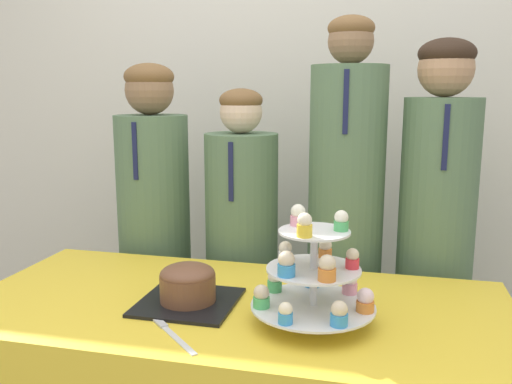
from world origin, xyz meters
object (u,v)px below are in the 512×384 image
(round_cake, at_px, (188,286))
(student_1, at_px, (242,271))
(student_0, at_px, (155,251))
(student_3, at_px, (434,260))
(student_2, at_px, (344,247))
(cake_knife, at_px, (166,329))
(cupcake_stand, at_px, (314,276))

(round_cake, bearing_deg, student_1, 90.57)
(round_cake, bearing_deg, student_0, 121.66)
(round_cake, bearing_deg, student_3, 40.28)
(student_2, bearing_deg, cake_knife, -116.57)
(student_0, xyz_separation_m, student_2, (0.79, 0.00, 0.07))
(cupcake_stand, bearing_deg, student_0, 138.50)
(round_cake, relative_size, student_0, 0.19)
(round_cake, xyz_separation_m, cake_knife, (0.00, -0.18, -0.05))
(student_0, height_order, student_3, student_3)
(round_cake, height_order, student_3, student_3)
(student_1, bearing_deg, cupcake_stand, -60.47)
(round_cake, relative_size, cake_knife, 1.41)
(cake_knife, height_order, student_0, student_0)
(round_cake, distance_m, cake_knife, 0.18)
(student_1, bearing_deg, student_3, 0.00)
(cupcake_stand, distance_m, student_0, 1.03)
(round_cake, relative_size, student_1, 0.20)
(student_0, relative_size, student_3, 0.95)
(cake_knife, relative_size, student_3, 0.13)
(student_0, height_order, student_1, student_0)
(cupcake_stand, height_order, student_0, student_0)
(cupcake_stand, bearing_deg, student_3, 61.70)
(cupcake_stand, bearing_deg, student_2, 87.44)
(student_3, bearing_deg, student_2, 180.00)
(round_cake, relative_size, student_3, 0.18)
(round_cake, distance_m, student_3, 0.97)
(cupcake_stand, xyz_separation_m, student_0, (-0.76, 0.67, -0.19))
(student_1, bearing_deg, cake_knife, -89.25)
(student_3, bearing_deg, student_0, 180.00)
(student_1, relative_size, student_3, 0.89)
(student_0, bearing_deg, cupcake_stand, -41.50)
(round_cake, bearing_deg, student_2, 57.04)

